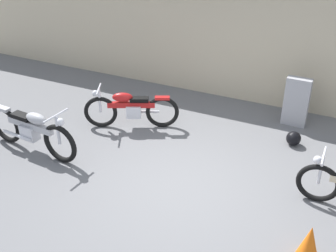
% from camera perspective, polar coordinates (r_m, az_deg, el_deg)
% --- Properties ---
extents(ground_plane, '(40.00, 40.00, 0.00)m').
position_cam_1_polar(ground_plane, '(7.27, 1.90, -7.91)').
color(ground_plane, slate).
extents(building_wall, '(18.00, 0.30, 2.96)m').
position_cam_1_polar(building_wall, '(9.90, 11.30, 11.54)').
color(building_wall, beige).
rests_on(building_wall, ground_plane).
extents(stone_marker, '(0.51, 0.21, 1.07)m').
position_cam_1_polar(stone_marker, '(9.23, 17.05, 3.15)').
color(stone_marker, '#9E9EA3').
rests_on(stone_marker, ground_plane).
extents(helmet, '(0.29, 0.29, 0.29)m').
position_cam_1_polar(helmet, '(8.63, 16.70, -1.62)').
color(helmet, black).
rests_on(helmet, ground_plane).
extents(traffic_cone, '(0.32, 0.32, 0.55)m').
position_cam_1_polar(traffic_cone, '(6.13, 18.65, -14.81)').
color(traffic_cone, orange).
rests_on(traffic_cone, ground_plane).
extents(motorcycle_silver, '(2.19, 0.61, 0.98)m').
position_cam_1_polar(motorcycle_silver, '(8.30, -18.04, -0.53)').
color(motorcycle_silver, black).
rests_on(motorcycle_silver, ground_plane).
extents(motorcycle_red, '(1.84, 1.01, 0.90)m').
position_cam_1_polar(motorcycle_red, '(8.81, -5.11, 2.37)').
color(motorcycle_red, black).
rests_on(motorcycle_red, ground_plane).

